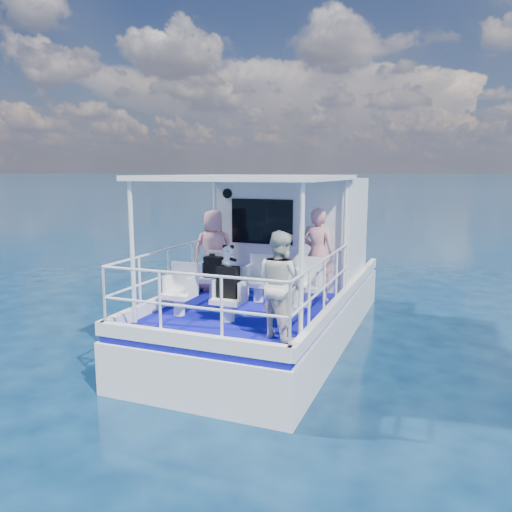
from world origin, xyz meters
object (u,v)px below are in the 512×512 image
Objects in this scene: passenger_stbd_aft at (280,285)px; panda at (228,256)px; passenger_port_fwd at (214,251)px; backpack_center at (228,282)px.

panda is at bearing 6.62° from passenger_stbd_aft.
passenger_port_fwd is 1.05× the size of passenger_stbd_aft.
passenger_port_fwd is 3.25× the size of backpack_center.
passenger_stbd_aft is at bearing 114.09° from passenger_port_fwd.
passenger_stbd_aft is (2.13, -2.22, -0.04)m from passenger_port_fwd.
backpack_center is at bearing 6.94° from passenger_stbd_aft.
backpack_center is at bearing -148.81° from panda.
passenger_port_fwd reaches higher than passenger_stbd_aft.
panda is at bearing 102.72° from passenger_port_fwd.
backpack_center is (-1.01, 0.45, -0.14)m from passenger_stbd_aft.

